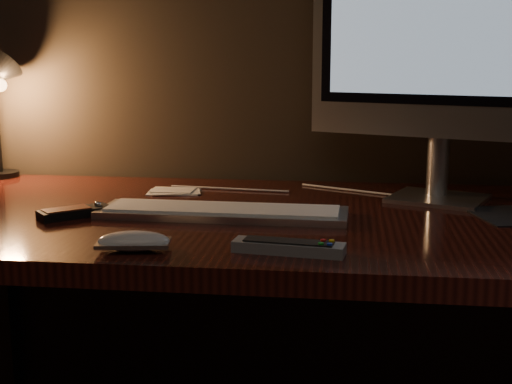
# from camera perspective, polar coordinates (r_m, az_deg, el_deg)

# --- Properties ---
(desk) EXTENTS (1.60, 0.75, 0.75)m
(desk) POSITION_cam_1_polar(r_m,az_deg,el_deg) (1.50, 1.78, -5.96)
(desk) COLOR #39120D
(desk) RESTS_ON ground
(monitor) EXTENTS (0.55, 0.25, 0.61)m
(monitor) POSITION_cam_1_polar(r_m,az_deg,el_deg) (1.54, 15.03, 12.64)
(monitor) COLOR silver
(monitor) RESTS_ON desk
(keyboard) EXTENTS (0.48, 0.14, 0.02)m
(keyboard) POSITION_cam_1_polar(r_m,az_deg,el_deg) (1.37, -2.70, -1.57)
(keyboard) COLOR silver
(keyboard) RESTS_ON desk
(mouse) EXTENTS (0.12, 0.08, 0.02)m
(mouse) POSITION_cam_1_polar(r_m,az_deg,el_deg) (1.15, -9.76, -4.12)
(mouse) COLOR white
(mouse) RESTS_ON desk
(media_remote) EXTENTS (0.13, 0.13, 0.03)m
(media_remote) POSITION_cam_1_polar(r_m,az_deg,el_deg) (1.41, -14.30, -1.56)
(media_remote) COLOR black
(media_remote) RESTS_ON desk
(tv_remote) EXTENTS (0.18, 0.07, 0.02)m
(tv_remote) POSITION_cam_1_polar(r_m,az_deg,el_deg) (1.12, 2.63, -4.40)
(tv_remote) COLOR gray
(tv_remote) RESTS_ON desk
(papers) EXTENTS (0.12, 0.09, 0.01)m
(papers) POSITION_cam_1_polar(r_m,az_deg,el_deg) (1.62, -6.59, 0.06)
(papers) COLOR white
(papers) RESTS_ON desk
(cable) EXTENTS (0.52, 0.18, 0.00)m
(cable) POSITION_cam_1_polar(r_m,az_deg,el_deg) (1.62, 2.74, 0.12)
(cable) COLOR white
(cable) RESTS_ON desk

